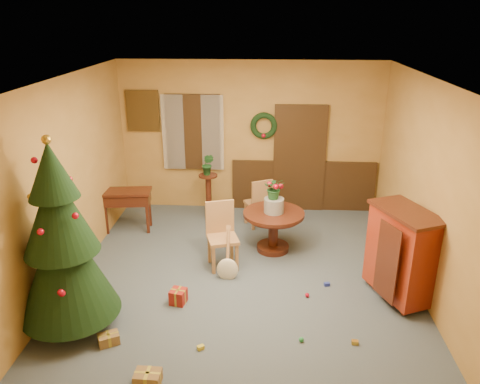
# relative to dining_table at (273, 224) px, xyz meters

# --- Properties ---
(room_envelope) EXTENTS (5.50, 5.50, 5.50)m
(room_envelope) POSITION_rel_dining_table_xyz_m (-0.24, 1.77, 0.64)
(room_envelope) COLOR #343E4C
(room_envelope) RESTS_ON ground
(dining_table) EXTENTS (0.99, 0.99, 0.68)m
(dining_table) POSITION_rel_dining_table_xyz_m (0.00, 0.00, 0.00)
(dining_table) COLOR black
(dining_table) RESTS_ON floor
(urn) EXTENTS (0.32, 0.32, 0.24)m
(urn) POSITION_rel_dining_table_xyz_m (0.00, 0.00, 0.32)
(urn) COLOR slate
(urn) RESTS_ON dining_table
(centerpiece_plant) EXTENTS (0.32, 0.28, 0.36)m
(centerpiece_plant) POSITION_rel_dining_table_xyz_m (0.00, 0.00, 0.62)
(centerpiece_plant) COLOR #1E4C23
(centerpiece_plant) RESTS_ON urn
(chair_near) EXTENTS (0.55, 0.55, 1.02)m
(chair_near) POSITION_rel_dining_table_xyz_m (-0.80, -0.51, 0.07)
(chair_near) COLOR #986A3D
(chair_near) RESTS_ON floor
(chair_far) EXTENTS (0.54, 0.54, 0.93)m
(chair_far) POSITION_rel_dining_table_xyz_m (-0.25, 0.90, 0.02)
(chair_far) COLOR #986A3D
(chair_far) RESTS_ON floor
(guitar) EXTENTS (0.44, 0.55, 0.73)m
(guitar) POSITION_rel_dining_table_xyz_m (-0.68, -0.94, -0.10)
(guitar) COLOR beige
(guitar) RESTS_ON floor
(plant_stand) EXTENTS (0.35, 0.35, 0.90)m
(plant_stand) POSITION_rel_dining_table_xyz_m (-1.21, 1.17, 0.08)
(plant_stand) COLOR black
(plant_stand) RESTS_ON floor
(stand_plant) EXTENTS (0.26, 0.23, 0.40)m
(stand_plant) POSITION_rel_dining_table_xyz_m (-1.21, 1.17, 0.62)
(stand_plant) COLOR #19471E
(stand_plant) RESTS_ON plant_stand
(christmas_tree) EXTENTS (1.20, 1.20, 2.47)m
(christmas_tree) POSITION_rel_dining_table_xyz_m (-2.52, -2.17, 0.70)
(christmas_tree) COLOR #382111
(christmas_tree) RESTS_ON floor
(writing_desk) EXTENTS (0.90, 0.51, 0.76)m
(writing_desk) POSITION_rel_dining_table_xyz_m (-2.60, 0.63, 0.09)
(writing_desk) COLOR black
(writing_desk) RESTS_ON floor
(sideboard) EXTENTS (0.89, 1.15, 1.31)m
(sideboard) POSITION_rel_dining_table_xyz_m (1.70, -1.28, 0.22)
(sideboard) COLOR #511309
(sideboard) RESTS_ON floor
(gift_a) EXTENTS (0.28, 0.21, 0.15)m
(gift_a) POSITION_rel_dining_table_xyz_m (-1.35, -3.09, -0.40)
(gift_a) COLOR brown
(gift_a) RESTS_ON floor
(gift_b) EXTENTS (0.24, 0.24, 0.21)m
(gift_b) POSITION_rel_dining_table_xyz_m (-1.29, -1.60, -0.38)
(gift_b) COLOR maroon
(gift_b) RESTS_ON floor
(gift_c) EXTENTS (0.29, 0.26, 0.13)m
(gift_c) POSITION_rel_dining_table_xyz_m (-1.97, -2.48, -0.41)
(gift_c) COLOR brown
(gift_c) RESTS_ON floor
(toy_a) EXTENTS (0.09, 0.07, 0.05)m
(toy_a) POSITION_rel_dining_table_xyz_m (0.77, -1.06, -0.45)
(toy_a) COLOR #24339D
(toy_a) RESTS_ON floor
(toy_b) EXTENTS (0.06, 0.06, 0.06)m
(toy_b) POSITION_rel_dining_table_xyz_m (0.32, -2.31, -0.45)
(toy_b) COLOR #268D45
(toy_b) RESTS_ON floor
(toy_c) EXTENTS (0.09, 0.09, 0.05)m
(toy_c) POSITION_rel_dining_table_xyz_m (-0.86, -2.52, -0.45)
(toy_c) COLOR gold
(toy_c) RESTS_ON floor
(toy_d) EXTENTS (0.06, 0.06, 0.06)m
(toy_d) POSITION_rel_dining_table_xyz_m (0.47, -1.36, -0.45)
(toy_d) COLOR red
(toy_d) RESTS_ON floor
(toy_e) EXTENTS (0.08, 0.06, 0.05)m
(toy_e) POSITION_rel_dining_table_xyz_m (0.96, -2.32, -0.45)
(toy_e) COLOR gold
(toy_e) RESTS_ON floor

